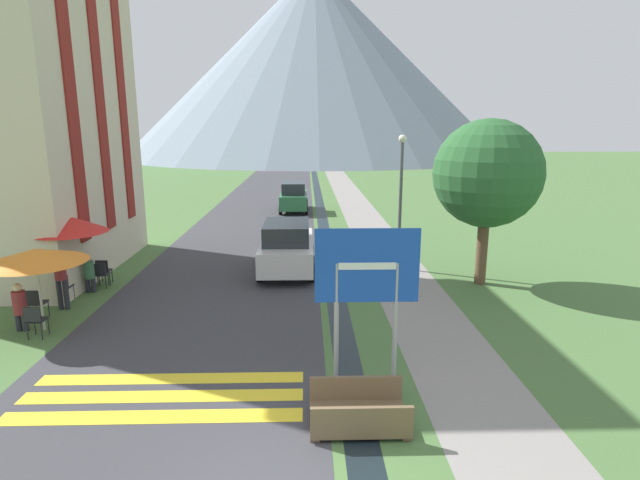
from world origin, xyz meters
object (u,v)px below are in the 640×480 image
at_px(footbridge, 359,413).
at_px(cafe_chair_near_left, 36,301).
at_px(hotel_building, 19,80).
at_px(cafe_chair_far_right, 103,269).
at_px(cafe_chair_middle, 63,285).
at_px(road_sign, 367,280).
at_px(person_standing_terrace, 61,276).
at_px(parked_car_far, 294,197).
at_px(person_seated_near, 89,272).
at_px(parked_car_near, 287,246).
at_px(cafe_umbrella_front_orange, 35,256).
at_px(cafe_chair_nearest, 35,319).
at_px(tree_by_path, 487,174).
at_px(cafe_chair_far_left, 101,273).
at_px(streetlamp, 401,191).
at_px(person_seated_far, 20,305).
at_px(cafe_umbrella_middle_red, 68,224).

relative_size(footbridge, cafe_chair_near_left, 2.00).
height_order(hotel_building, cafe_chair_near_left, hotel_building).
xyz_separation_m(cafe_chair_far_right, cafe_chair_middle, (-0.52, -1.67, 0.00)).
height_order(road_sign, person_standing_terrace, road_sign).
distance_m(parked_car_far, person_seated_near, 16.50).
xyz_separation_m(hotel_building, person_standing_terrace, (2.74, -4.19, -5.65)).
relative_size(parked_car_near, cafe_umbrella_front_orange, 1.74).
distance_m(cafe_umbrella_front_orange, person_standing_terrace, 1.78).
relative_size(cafe_chair_nearest, tree_by_path, 0.16).
bearing_deg(hotel_building, cafe_chair_middle, -55.27).
bearing_deg(cafe_chair_far_right, cafe_umbrella_front_orange, -98.81).
bearing_deg(cafe_chair_far_left, streetlamp, 7.15).
height_order(cafe_chair_middle, person_seated_near, person_seated_near).
xyz_separation_m(cafe_chair_near_left, person_seated_far, (0.00, -0.77, 0.19)).
distance_m(footbridge, cafe_umbrella_front_orange, 9.02).
distance_m(person_standing_terrace, person_seated_near, 1.57).
xyz_separation_m(road_sign, parked_car_far, (-1.97, 21.19, -1.25)).
bearing_deg(person_standing_terrace, streetlamp, 20.81).
xyz_separation_m(streetlamp, tree_by_path, (2.42, -1.82, 0.75)).
distance_m(footbridge, person_seated_far, 9.30).
bearing_deg(person_seated_far, parked_car_near, 38.69).
bearing_deg(road_sign, parked_car_near, 103.22).
relative_size(footbridge, person_standing_terrace, 0.99).
distance_m(parked_car_near, person_standing_terrace, 7.29).
distance_m(hotel_building, cafe_umbrella_front_orange, 7.92).
distance_m(cafe_chair_middle, cafe_umbrella_middle_red, 1.84).
xyz_separation_m(hotel_building, person_seated_near, (2.86, -2.67, -5.97)).
xyz_separation_m(cafe_umbrella_front_orange, person_seated_near, (-0.06, 3.01, -1.29)).
distance_m(parked_car_near, cafe_umbrella_middle_red, 7.06).
xyz_separation_m(cafe_chair_nearest, cafe_umbrella_front_orange, (-0.10, 0.55, 1.46)).
relative_size(parked_car_far, cafe_chair_middle, 4.70).
distance_m(cafe_chair_far_right, cafe_chair_near_left, 3.14).
distance_m(road_sign, cafe_chair_far_right, 10.46).
bearing_deg(cafe_umbrella_middle_red, cafe_chair_middle, -95.49).
xyz_separation_m(parked_car_near, person_seated_far, (-6.59, -5.28, -0.21)).
bearing_deg(parked_car_near, road_sign, -76.78).
height_order(cafe_chair_far_left, person_standing_terrace, person_standing_terrace).
xyz_separation_m(road_sign, cafe_chair_nearest, (-7.86, 2.29, -1.65)).
xyz_separation_m(road_sign, parked_car_near, (-1.89, 8.07, -1.25)).
distance_m(cafe_umbrella_middle_red, tree_by_path, 13.08).
bearing_deg(cafe_chair_far_right, tree_by_path, -8.99).
relative_size(road_sign, tree_by_path, 0.59).
height_order(cafe_chair_middle, cafe_umbrella_front_orange, cafe_umbrella_front_orange).
distance_m(cafe_umbrella_front_orange, streetlamp, 11.53).
bearing_deg(cafe_umbrella_front_orange, tree_by_path, 15.94).
relative_size(parked_car_near, person_standing_terrace, 2.52).
height_order(road_sign, parked_car_near, road_sign).
xyz_separation_m(cafe_chair_nearest, cafe_umbrella_middle_red, (-0.52, 3.30, 1.73)).
distance_m(road_sign, footbridge, 2.52).
relative_size(cafe_chair_middle, streetlamp, 0.18).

